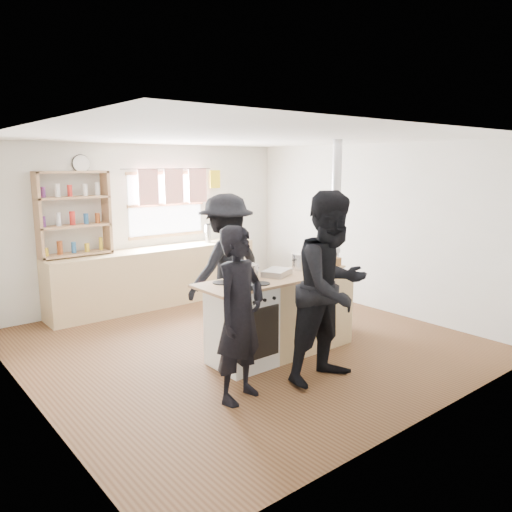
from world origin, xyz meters
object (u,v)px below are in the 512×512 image
stockpot_stove (248,272)px  person_near_right (332,288)px  cooking_island (282,315)px  bread_board (333,264)px  thermos (208,234)px  person_far (226,266)px  stockpot_counter (303,261)px  skillet_greens (245,285)px  person_near_left (240,315)px  flue_heater (334,284)px  roast_tray (277,272)px

stockpot_stove → person_near_right: bearing=-73.1°
cooking_island → bread_board: 0.94m
thermos → person_far: 2.09m
person_far → stockpot_counter: bearing=116.9°
skillet_greens → bread_board: 1.46m
stockpot_stove → person_near_right: size_ratio=0.12×
person_near_left → stockpot_counter: bearing=9.2°
skillet_greens → person_near_right: 0.90m
person_near_left → person_far: bearing=41.7°
cooking_island → person_far: bearing=98.4°
flue_heater → thermos: bearing=94.8°
stockpot_stove → stockpot_counter: bearing=-0.4°
bread_board → thermos: bearing=89.2°
thermos → flue_heater: (0.22, -2.62, -0.40)m
person_near_left → person_near_right: person_near_right is taller
skillet_greens → person_near_right: (0.57, -0.69, 0.01)m
person_near_left → person_near_right: bearing=-29.9°
skillet_greens → stockpot_counter: bearing=14.1°
skillet_greens → flue_heater: bearing=10.3°
person_far → skillet_greens: bearing=53.6°
skillet_greens → roast_tray: 0.68m
bread_board → person_near_right: (-0.89, -0.79, -0.01)m
stockpot_stove → person_far: size_ratio=0.13×
person_near_right → stockpot_counter: bearing=60.3°
flue_heater → person_near_left: bearing=-160.1°
stockpot_counter → bread_board: stockpot_counter is taller
person_far → thermos: bearing=-127.0°
bread_board → flue_heater: flue_heater is taller
skillet_greens → stockpot_stove: stockpot_stove is taller
bread_board → cooking_island: bearing=174.9°
stockpot_stove → bread_board: 1.20m
cooking_island → person_near_left: bearing=-150.2°
stockpot_stove → person_far: person_far is taller
skillet_greens → flue_heater: size_ratio=0.16×
cooking_island → skillet_greens: skillet_greens is taller
skillet_greens → person_far: 1.20m
thermos → flue_heater: size_ratio=0.12×
thermos → person_near_right: bearing=-104.3°
skillet_greens → person_near_left: size_ratio=0.24×
stockpot_stove → stockpot_counter: stockpot_counter is taller
stockpot_stove → person_far: 0.84m
cooking_island → roast_tray: bearing=123.8°
person_near_left → person_near_right: size_ratio=0.85×
cooking_island → person_near_right: size_ratio=1.01×
skillet_greens → flue_heater: flue_heater is taller
person_near_left → person_near_right: 1.02m
roast_tray → bread_board: size_ratio=1.31×
bread_board → person_near_left: (-1.87, -0.55, -0.15)m
cooking_island → roast_tray: size_ratio=4.69×
cooking_island → stockpot_counter: bearing=14.8°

